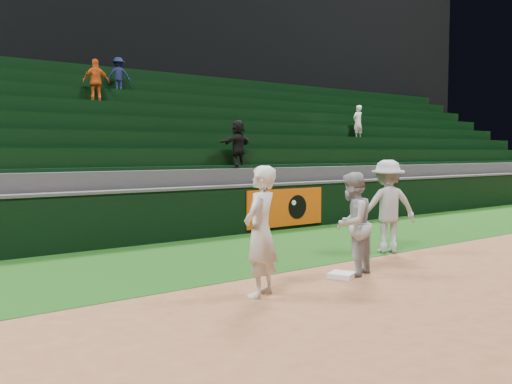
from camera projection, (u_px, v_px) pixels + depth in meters
ground at (346, 277)px, 9.49m from camera, size 70.00×70.00×0.00m
foul_grass at (240, 252)px, 11.85m from camera, size 36.00×4.20×0.01m
upper_deck at (26, 54)px, 22.80m from camera, size 40.00×12.00×12.00m
first_base at (342, 275)px, 9.44m from camera, size 0.51×0.51×0.09m
first_baseman at (260, 231)px, 8.17m from camera, size 0.82×0.72×1.89m
baserunner at (352, 224)px, 9.57m from camera, size 1.02×0.90×1.74m
base_coach at (387, 206)px, 11.75m from camera, size 1.42×1.20×1.91m
field_wall at (186, 213)px, 13.55m from camera, size 36.00×0.45×1.25m
stadium_seating at (117, 165)px, 16.43m from camera, size 36.00×5.95×4.99m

